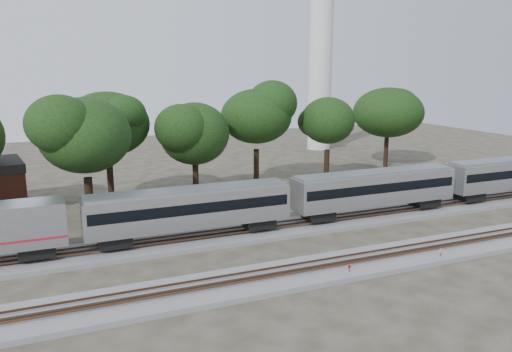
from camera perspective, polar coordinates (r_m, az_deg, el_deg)
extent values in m
plane|color=#383328|center=(41.87, 4.79, -8.88)|extent=(160.00, 160.00, 0.00)
cube|color=slate|center=(46.88, 1.40, -6.25)|extent=(160.00, 5.00, 0.40)
cube|color=brown|center=(46.12, 1.77, -5.97)|extent=(160.00, 0.08, 0.15)
cube|color=brown|center=(47.37, 1.05, -5.48)|extent=(160.00, 0.08, 0.15)
cube|color=slate|center=(38.55, 7.58, -10.53)|extent=(160.00, 5.00, 0.40)
cube|color=brown|center=(37.81, 8.15, -10.27)|extent=(160.00, 0.08, 0.15)
cube|color=brown|center=(38.95, 7.06, -9.55)|extent=(160.00, 0.08, 0.15)
cube|color=black|center=(42.90, -23.72, -7.69)|extent=(2.66, 2.25, 0.92)
cube|color=#BABDC2|center=(43.62, -7.57, -3.66)|extent=(17.82, 3.07, 3.07)
cube|color=black|center=(43.54, -7.58, -3.28)|extent=(17.21, 3.12, 0.92)
cube|color=gray|center=(43.22, -7.63, -1.64)|extent=(17.41, 2.46, 0.36)
cube|color=black|center=(43.09, -15.86, -7.02)|extent=(2.66, 2.25, 0.92)
cube|color=black|center=(46.20, 0.27, -5.24)|extent=(2.66, 2.25, 0.92)
cube|color=#BABDC2|center=(51.83, 13.41, -1.36)|extent=(17.82, 3.07, 3.07)
cube|color=black|center=(51.76, 13.42, -1.03)|extent=(17.21, 3.12, 0.92)
cube|color=gray|center=(51.49, 13.49, 0.36)|extent=(17.41, 2.46, 0.36)
cube|color=black|center=(48.91, 7.14, -4.34)|extent=(2.66, 2.25, 0.92)
cube|color=black|center=(56.27, 18.64, -2.70)|extent=(2.66, 2.25, 0.92)
cube|color=black|center=(60.56, 23.17, -2.03)|extent=(2.66, 2.25, 0.92)
cylinder|color=#512D19|center=(37.87, 10.60, -10.69)|extent=(0.06, 0.06, 0.85)
cylinder|color=#B10C0F|center=(37.72, 10.63, -10.16)|extent=(0.30, 0.12, 0.30)
cylinder|color=#512D19|center=(42.74, 20.32, -8.53)|extent=(0.06, 0.06, 0.92)
cylinder|color=silver|center=(42.60, 20.36, -8.02)|extent=(0.32, 0.13, 0.33)
cube|color=#512D19|center=(41.49, 18.63, -9.49)|extent=(0.52, 0.33, 0.30)
cylinder|color=silver|center=(95.48, 7.37, 12.07)|extent=(4.29, 4.29, 30.05)
cone|color=silver|center=(96.34, 7.16, 4.39)|extent=(6.87, 6.87, 4.29)
cylinder|color=black|center=(51.06, -18.50, -2.79)|extent=(0.70, 0.70, 4.78)
ellipsoid|color=black|center=(49.85, -18.99, 4.44)|extent=(9.01, 9.01, 7.66)
cylinder|color=black|center=(58.84, -16.28, -0.68)|extent=(0.70, 0.70, 4.85)
ellipsoid|color=black|center=(57.80, -16.67, 5.69)|extent=(9.14, 9.14, 7.77)
cylinder|color=black|center=(58.93, -6.90, -0.61)|extent=(0.70, 0.70, 4.15)
ellipsoid|color=black|center=(57.96, -7.04, 4.83)|extent=(7.82, 7.82, 6.65)
cylinder|color=black|center=(64.53, 0.03, 0.94)|extent=(0.70, 0.70, 4.91)
ellipsoid|color=black|center=(63.58, 0.03, 6.84)|extent=(9.25, 9.25, 7.87)
cylinder|color=black|center=(67.09, 8.06, 1.08)|extent=(0.70, 0.70, 4.52)
ellipsoid|color=black|center=(66.20, 8.22, 6.30)|extent=(8.52, 8.52, 7.24)
cylinder|color=black|center=(80.41, 14.63, 2.65)|extent=(0.70, 0.70, 4.55)
ellipsoid|color=black|center=(79.67, 14.86, 7.04)|extent=(8.59, 8.59, 7.30)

